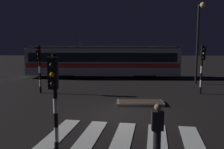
# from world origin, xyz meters

# --- Properties ---
(ground_plane) EXTENTS (120.00, 120.00, 0.00)m
(ground_plane) POSITION_xyz_m (0.00, 0.00, 0.00)
(ground_plane) COLOR black
(rail_near) EXTENTS (80.00, 0.12, 0.03)m
(rail_near) POSITION_xyz_m (0.00, 12.47, 0.01)
(rail_near) COLOR #59595E
(rail_near) RESTS_ON ground
(rail_far) EXTENTS (80.00, 0.12, 0.03)m
(rail_far) POSITION_xyz_m (0.00, 13.90, 0.01)
(rail_far) COLOR #59595E
(rail_far) RESTS_ON ground
(crosswalk_zebra) EXTENTS (6.30, 4.77, 0.02)m
(crosswalk_zebra) POSITION_xyz_m (0.00, -3.45, 0.01)
(crosswalk_zebra) COLOR silver
(crosswalk_zebra) RESTS_ON ground
(traffic_island) EXTENTS (2.69, 1.25, 0.18)m
(traffic_island) POSITION_xyz_m (1.17, 1.92, 0.09)
(traffic_island) COLOR slate
(traffic_island) RESTS_ON ground
(traffic_light_corner_far_left) EXTENTS (0.36, 0.42, 3.39)m
(traffic_light_corner_far_left) POSITION_xyz_m (-5.63, 4.95, 2.24)
(traffic_light_corner_far_left) COLOR black
(traffic_light_corner_far_left) RESTS_ON ground
(traffic_light_corner_far_right) EXTENTS (0.36, 0.42, 3.45)m
(traffic_light_corner_far_right) POSITION_xyz_m (5.73, 4.88, 2.28)
(traffic_light_corner_far_right) COLOR black
(traffic_light_corner_far_right) RESTS_ON ground
(traffic_light_kerb_mid_left) EXTENTS (0.36, 0.42, 3.21)m
(traffic_light_kerb_mid_left) POSITION_xyz_m (-2.09, -4.69, 2.12)
(traffic_light_kerb_mid_left) COLOR black
(traffic_light_kerb_mid_left) RESTS_ON ground
(street_lamp_trackside_right) EXTENTS (0.44, 1.21, 6.86)m
(street_lamp_trackside_right) POSITION_xyz_m (6.81, 9.06, 4.38)
(street_lamp_trackside_right) COLOR black
(street_lamp_trackside_right) RESTS_ON ground
(tram) EXTENTS (15.70, 2.58, 4.15)m
(tram) POSITION_xyz_m (-1.59, 13.18, 1.75)
(tram) COLOR silver
(tram) RESTS_ON ground
(pedestrian_waiting_at_kerb) EXTENTS (0.36, 0.24, 1.71)m
(pedestrian_waiting_at_kerb) POSITION_xyz_m (1.05, -4.71, 0.88)
(pedestrian_waiting_at_kerb) COLOR black
(pedestrian_waiting_at_kerb) RESTS_ON ground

